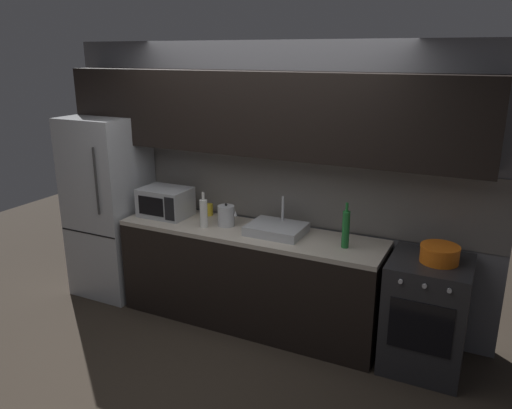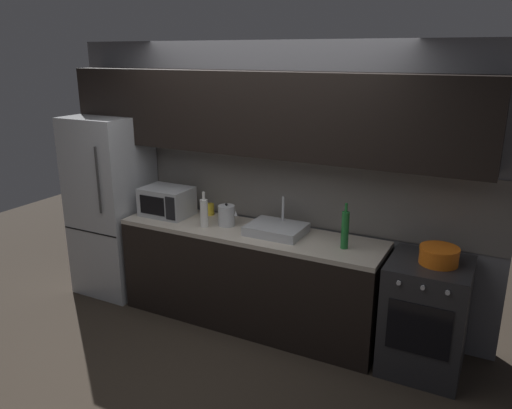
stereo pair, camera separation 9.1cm
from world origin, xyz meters
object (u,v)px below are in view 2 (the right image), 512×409
oven_range (425,316)px  wine_bottle_green (345,229)px  mug_yellow (210,209)px  microwave (167,201)px  kettle (227,215)px  wine_bottle_white (204,213)px  refrigerator (112,205)px  cooking_pot (439,255)px

oven_range → wine_bottle_green: bearing=-178.2°
oven_range → mug_yellow: (-2.08, 0.21, 0.50)m
microwave → kettle: microwave is taller
oven_range → microwave: size_ratio=1.96×
kettle → mug_yellow: 0.36m
kettle → wine_bottle_green: wine_bottle_green is taller
wine_bottle_white → wine_bottle_green: wine_bottle_green is taller
oven_range → microwave: bearing=179.5°
refrigerator → mug_yellow: 1.06m
oven_range → wine_bottle_white: (-1.94, -0.10, 0.58)m
kettle → mug_yellow: kettle is taller
oven_range → cooking_pot: (0.05, 0.00, 0.52)m
refrigerator → cooking_pot: size_ratio=6.31×
microwave → kettle: 0.66m
oven_range → wine_bottle_white: bearing=-177.0°
kettle → wine_bottle_green: size_ratio=0.56×
refrigerator → kettle: bearing=0.9°
refrigerator → wine_bottle_white: refrigerator is taller
oven_range → wine_bottle_green: 0.90m
wine_bottle_green → oven_range: bearing=1.8°
wine_bottle_green → mug_yellow: 1.44m
refrigerator → wine_bottle_white: size_ratio=5.61×
microwave → wine_bottle_green: (1.77, -0.04, 0.02)m
oven_range → wine_bottle_white: 2.02m
oven_range → wine_bottle_green: size_ratio=2.41×
oven_range → cooking_pot: 0.52m
oven_range → microwave: (-2.44, 0.02, 0.58)m
kettle → wine_bottle_green: (1.11, -0.04, 0.06)m
wine_bottle_green → mug_yellow: (-1.41, 0.23, -0.10)m
oven_range → refrigerator: bearing=180.0°
oven_range → microwave: microwave is taller
kettle → mug_yellow: size_ratio=1.91×
wine_bottle_white → cooking_pot: (1.99, 0.10, -0.07)m
mug_yellow → cooking_pot: (2.13, -0.21, 0.01)m
microwave → cooking_pot: microwave is taller
wine_bottle_white → cooking_pot: 1.99m
microwave → cooking_pot: size_ratio=1.60×
refrigerator → mug_yellow: refrigerator is taller
refrigerator → wine_bottle_green: bearing=-0.5°
refrigerator → wine_bottle_green: 2.46m
wine_bottle_white → cooking_pot: wine_bottle_white is taller
oven_range → wine_bottle_white: size_ratio=2.79×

